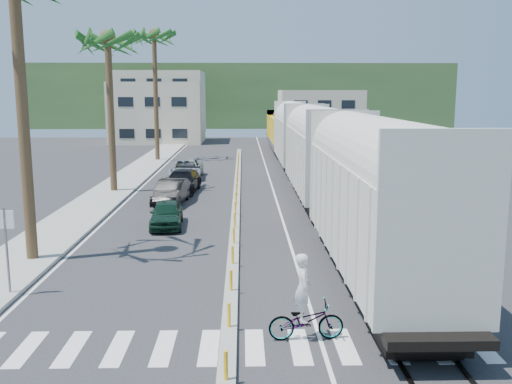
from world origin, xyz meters
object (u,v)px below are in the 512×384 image
street_sign (6,238)px  car_lead (167,214)px  cyclist (305,312)px  car_second (171,192)px

street_sign → car_lead: street_sign is taller
cyclist → car_lead: bearing=18.7°
street_sign → car_second: street_sign is taller
street_sign → car_second: 16.22m
car_second → cyclist: size_ratio=1.89×
car_lead → car_second: 6.01m
car_second → cyclist: cyclist is taller
street_sign → car_second: (3.39, 15.81, -1.24)m
street_sign → car_lead: size_ratio=0.75×
street_sign → cyclist: bearing=-20.7°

